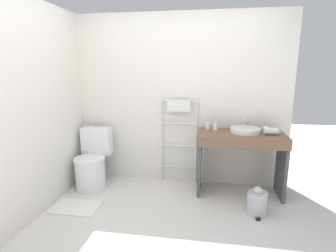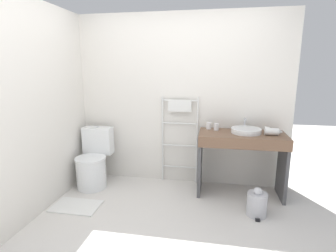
% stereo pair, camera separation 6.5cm
% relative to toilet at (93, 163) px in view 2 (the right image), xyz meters
% --- Properties ---
extents(ground_plane, '(12.00, 12.00, 0.00)m').
position_rel_toilet_xyz_m(ground_plane, '(1.14, -1.11, -0.33)').
color(ground_plane, silver).
extents(wall_back, '(3.06, 0.12, 2.36)m').
position_rel_toilet_xyz_m(wall_back, '(1.14, 0.43, 0.85)').
color(wall_back, silver).
rests_on(wall_back, ground_plane).
extents(wall_side, '(0.12, 2.20, 2.36)m').
position_rel_toilet_xyz_m(wall_side, '(-0.33, -0.37, 0.85)').
color(wall_side, silver).
rests_on(wall_side, ground_plane).
extents(toilet, '(0.42, 0.56, 0.81)m').
position_rel_toilet_xyz_m(toilet, '(0.00, 0.00, 0.00)').
color(toilet, white).
rests_on(toilet, ground_plane).
extents(towel_radiator, '(0.52, 0.06, 1.24)m').
position_rel_toilet_xyz_m(towel_radiator, '(1.17, 0.33, 0.54)').
color(towel_radiator, silver).
rests_on(towel_radiator, ground_plane).
extents(vanity_counter, '(1.08, 0.52, 0.82)m').
position_rel_toilet_xyz_m(vanity_counter, '(2.00, 0.08, 0.24)').
color(vanity_counter, brown).
rests_on(vanity_counter, ground_plane).
extents(sink_basin, '(0.37, 0.37, 0.06)m').
position_rel_toilet_xyz_m(sink_basin, '(2.05, 0.12, 0.52)').
color(sink_basin, white).
rests_on(sink_basin, vanity_counter).
extents(faucet, '(0.02, 0.10, 0.16)m').
position_rel_toilet_xyz_m(faucet, '(2.05, 0.31, 0.59)').
color(faucet, silver).
rests_on(faucet, vanity_counter).
extents(cup_near_wall, '(0.07, 0.07, 0.09)m').
position_rel_toilet_xyz_m(cup_near_wall, '(1.58, 0.26, 0.54)').
color(cup_near_wall, white).
rests_on(cup_near_wall, vanity_counter).
extents(cup_near_edge, '(0.07, 0.07, 0.09)m').
position_rel_toilet_xyz_m(cup_near_edge, '(1.68, 0.21, 0.54)').
color(cup_near_edge, white).
rests_on(cup_near_edge, vanity_counter).
extents(hair_dryer, '(0.21, 0.19, 0.09)m').
position_rel_toilet_xyz_m(hair_dryer, '(2.35, 0.07, 0.54)').
color(hair_dryer, white).
rests_on(hair_dryer, vanity_counter).
extents(trash_bin, '(0.22, 0.26, 0.34)m').
position_rel_toilet_xyz_m(trash_bin, '(2.15, -0.41, -0.19)').
color(trash_bin, '#B7B7BC').
rests_on(trash_bin, ground_plane).
extents(bath_mat, '(0.56, 0.36, 0.01)m').
position_rel_toilet_xyz_m(bath_mat, '(0.05, -0.60, -0.33)').
color(bath_mat, silver).
rests_on(bath_mat, ground_plane).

